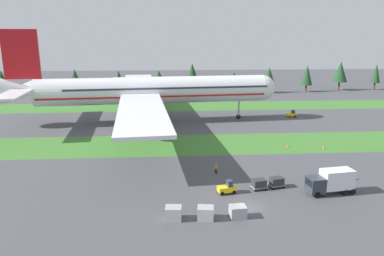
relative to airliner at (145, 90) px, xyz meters
The scene contains 18 objects.
ground_plane 53.45m from the airliner, 71.87° to the right, with size 400.00×400.00×0.00m, color #47474C.
grass_strip_near 27.91m from the airliner, 51.86° to the right, with size 320.00×15.11×0.01m, color #3D752D.
grass_strip_far 28.22m from the airliner, 52.40° to the left, with size 320.00×15.11×0.01m, color #3D752D.
airliner is the anchor object (origin of this frame).
baggage_tug 48.23m from the airliner, 72.42° to the right, with size 2.81×1.80×1.97m.
cargo_dolly_lead 48.98m from the airliner, 66.49° to the right, with size 2.46×1.92×1.55m.
cargo_dolly_second 49.64m from the airliner, 63.18° to the right, with size 2.46×1.92×1.55m.
catering_truck 55.29m from the airliner, 57.80° to the right, with size 7.20×3.23×3.58m.
pushback_tractor 41.74m from the airliner, ahead, with size 2.71×1.53×1.97m.
ground_crew_marshaller 54.29m from the airliner, 51.08° to the right, with size 0.43×0.42×1.74m.
ground_crew_loader 40.83m from the airliner, 69.95° to the right, with size 0.41×0.44×1.74m.
uld_container_0 53.54m from the airliner, 82.99° to the right, with size 2.00×1.60×1.72m, color #A3A3A8.
uld_container_1 54.31m from the airliner, 78.79° to the right, with size 2.00×1.60×1.65m, color #A3A3A8.
uld_container_2 55.08m from the airliner, 74.53° to the right, with size 2.00×1.60×1.54m, color #A3A3A8.
taxiway_marker_0 32.15m from the airliner, 65.48° to the right, with size 0.44×0.44×0.47m, color orange.
taxiway_marker_1 46.08m from the airliner, 34.39° to the right, with size 0.44×0.44×0.65m, color orange.
taxiway_marker_2 39.64m from the airliner, 38.49° to the right, with size 0.44×0.44×0.69m, color orange.
distant_tree_line 55.23m from the airliner, 68.54° to the left, with size 157.01×10.91×11.96m.
Camera 1 is at (-10.33, -42.62, 22.11)m, focal length 33.37 mm.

